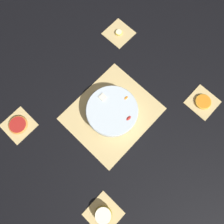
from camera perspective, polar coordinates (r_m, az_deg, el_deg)
ground_plane at (r=1.08m, az=-0.00°, el=-0.44°), size 6.00×6.00×0.00m
bamboo_mat_center at (r=1.08m, az=-0.00°, el=-0.40°), size 0.42×0.36×0.01m
coaster_mat_near_left at (r=1.28m, az=1.79°, el=19.89°), size 0.14×0.14×0.01m
coaster_mat_near_right at (r=1.16m, az=-23.17°, el=-3.19°), size 0.14×0.14×0.01m
coaster_mat_far_left at (r=1.19m, az=22.58°, el=2.39°), size 0.14×0.14×0.01m
coaster_mat_far_right at (r=1.06m, az=-2.23°, el=-25.07°), size 0.14×0.14×0.01m
fruit_salad_bowl at (r=1.04m, az=0.03°, el=0.17°), size 0.25×0.25×0.07m
apple_half at (r=1.04m, az=-2.29°, el=-25.30°), size 0.08×0.08×0.04m
orange_slice_whole at (r=1.18m, az=22.72°, el=2.51°), size 0.08×0.08×0.01m
banana_coin_single at (r=1.27m, az=1.80°, el=20.08°), size 0.04×0.04×0.01m
grapefruit_slice at (r=1.15m, az=-23.34°, el=-3.09°), size 0.09×0.09×0.01m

